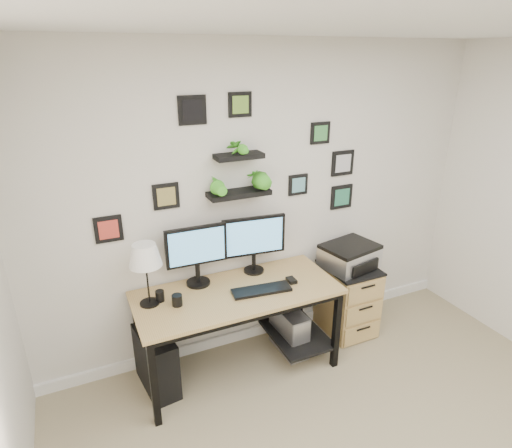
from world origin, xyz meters
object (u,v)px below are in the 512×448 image
desk (240,301)px  monitor_left (197,251)px  table_lamp (145,257)px  pc_tower_black (156,361)px  pc_tower_grey (289,330)px  monitor_right (254,240)px  mug (177,300)px  printer (350,256)px  file_cabinet (348,298)px

desk → monitor_left: bearing=145.6°
desk → table_lamp: bearing=174.8°
pc_tower_black → desk: bearing=-10.7°
pc_tower_grey → monitor_right: bearing=142.0°
monitor_right → pc_tower_black: 1.23m
monitor_left → pc_tower_black: 0.92m
monitor_left → pc_tower_grey: bearing=-14.0°
mug → pc_tower_black: mug is taller
desk → table_lamp: size_ratio=3.30×
monitor_left → monitor_right: monitor_left is taller
table_lamp → pc_tower_black: 0.90m
monitor_left → pc_tower_grey: size_ratio=1.19×
table_lamp → pc_tower_grey: size_ratio=1.16×
pc_tower_black → pc_tower_grey: pc_tower_black is taller
table_lamp → pc_tower_grey: bearing=-2.9°
desk → printer: bearing=3.6°
file_cabinet → printer: size_ratio=1.26×
desk → monitor_right: size_ratio=2.99×
table_lamp → mug: bearing=-30.1°
printer → pc_tower_black: bearing=-179.1°
file_cabinet → mug: bearing=-176.5°
desk → mug: (-0.52, -0.04, 0.17)m
monitor_left → mug: 0.41m
desk → pc_tower_black: (-0.70, 0.04, -0.38)m
monitor_right → mug: size_ratio=6.21×
desk → mug: mug is taller
monitor_right → mug: bearing=-161.5°
monitor_right → monitor_left: bearing=-178.8°
monitor_left → table_lamp: size_ratio=1.03×
pc_tower_black → printer: size_ratio=0.91×
monitor_left → printer: monitor_left is taller
mug → pc_tower_black: size_ratio=0.18×
file_cabinet → table_lamp: bearing=179.8°
mug → monitor_left: bearing=44.9°
monitor_left → printer: bearing=-5.1°
mug → pc_tower_grey: 1.14m
desk → table_lamp: 0.87m
monitor_right → file_cabinet: size_ratio=0.80×
pc_tower_grey → monitor_left: bearing=166.0°
desk → monitor_right: 0.51m
pc_tower_grey → printer: 0.86m
monitor_left → mug: bearing=-135.1°
monitor_right → pc_tower_black: size_ratio=1.11×
desk → monitor_right: bearing=43.5°
pc_tower_grey → printer: printer is taller
table_lamp → mug: table_lamp is taller
monitor_right → mug: 0.81m
monitor_right → table_lamp: monitor_right is taller
printer → desk: bearing=-176.4°
monitor_right → table_lamp: bearing=-171.3°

